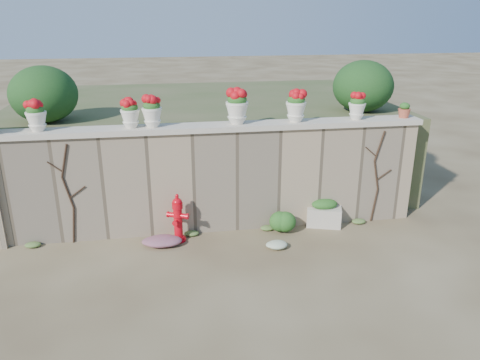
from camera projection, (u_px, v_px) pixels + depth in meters
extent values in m
plane|color=brown|center=(228.00, 274.00, 7.70)|extent=(80.00, 80.00, 0.00)
cube|color=gray|center=(215.00, 180.00, 9.03)|extent=(8.00, 0.40, 2.00)
cube|color=beige|center=(214.00, 127.00, 8.67)|extent=(8.10, 0.52, 0.10)
cube|color=#384C23|center=(201.00, 139.00, 12.00)|extent=(9.00, 6.00, 2.00)
ellipsoid|color=#143814|center=(44.00, 94.00, 9.13)|extent=(1.30, 1.30, 1.10)
ellipsoid|color=#143814|center=(363.00, 86.00, 10.14)|extent=(1.30, 1.30, 1.10)
cylinder|color=black|center=(74.00, 225.00, 8.64)|extent=(0.12, 0.04, 0.70)
cylinder|color=black|center=(68.00, 193.00, 8.42)|extent=(0.17, 0.04, 0.61)
cylinder|color=black|center=(64.00, 161.00, 8.21)|extent=(0.18, 0.04, 0.61)
cylinder|color=black|center=(77.00, 192.00, 8.44)|extent=(0.30, 0.02, 0.22)
cylinder|color=black|center=(55.00, 167.00, 8.22)|extent=(0.25, 0.02, 0.21)
cylinder|color=black|center=(374.00, 205.00, 9.54)|extent=(0.12, 0.04, 0.70)
cylinder|color=black|center=(376.00, 175.00, 9.31)|extent=(0.17, 0.04, 0.61)
cylinder|color=black|center=(380.00, 146.00, 9.11)|extent=(0.18, 0.04, 0.61)
cylinder|color=black|center=(384.00, 175.00, 9.34)|extent=(0.30, 0.02, 0.22)
cylinder|color=black|center=(371.00, 151.00, 9.12)|extent=(0.25, 0.02, 0.21)
cylinder|color=red|center=(179.00, 239.00, 8.82)|extent=(0.26, 0.26, 0.05)
cylinder|color=red|center=(178.00, 222.00, 8.70)|extent=(0.16, 0.16, 0.58)
cylinder|color=red|center=(178.00, 215.00, 8.65)|extent=(0.20, 0.20, 0.04)
cylinder|color=red|center=(177.00, 206.00, 8.58)|extent=(0.20, 0.20, 0.11)
ellipsoid|color=red|center=(177.00, 201.00, 8.55)|extent=(0.18, 0.18, 0.13)
cylinder|color=red|center=(177.00, 197.00, 8.52)|extent=(0.07, 0.07, 0.09)
cylinder|color=red|center=(171.00, 215.00, 8.68)|extent=(0.16, 0.14, 0.09)
cylinder|color=red|center=(185.00, 216.00, 8.62)|extent=(0.16, 0.14, 0.09)
cylinder|color=red|center=(176.00, 222.00, 8.59)|extent=(0.12, 0.12, 0.08)
cube|color=beige|center=(324.00, 216.00, 9.40)|extent=(0.76, 0.58, 0.39)
ellipsoid|color=#1E5119|center=(325.00, 204.00, 9.31)|extent=(0.59, 0.46, 0.20)
ellipsoid|color=#1E5119|center=(282.00, 221.00, 9.02)|extent=(0.57, 0.51, 0.54)
ellipsoid|color=#AF2382|center=(165.00, 239.00, 8.65)|extent=(0.83, 0.55, 0.22)
ellipsoid|color=white|center=(274.00, 243.00, 8.52)|extent=(0.48, 0.39, 0.17)
ellipsoid|color=#1E5119|center=(35.00, 110.00, 8.06)|extent=(0.30, 0.30, 0.18)
ellipsoid|color=red|center=(34.00, 105.00, 8.03)|extent=(0.27, 0.27, 0.19)
ellipsoid|color=#1E5119|center=(130.00, 107.00, 8.30)|extent=(0.29, 0.29, 0.18)
ellipsoid|color=red|center=(129.00, 103.00, 8.28)|extent=(0.26, 0.26, 0.18)
ellipsoid|color=#1E5119|center=(151.00, 106.00, 8.36)|extent=(0.31, 0.31, 0.19)
ellipsoid|color=red|center=(151.00, 101.00, 8.33)|extent=(0.27, 0.27, 0.19)
ellipsoid|color=#1E5119|center=(237.00, 100.00, 8.57)|extent=(0.36, 0.36, 0.22)
ellipsoid|color=red|center=(237.00, 95.00, 8.54)|extent=(0.32, 0.32, 0.23)
ellipsoid|color=#1E5119|center=(296.00, 100.00, 8.75)|extent=(0.33, 0.33, 0.20)
ellipsoid|color=red|center=(296.00, 95.00, 8.73)|extent=(0.29, 0.29, 0.21)
ellipsoid|color=#1E5119|center=(358.00, 101.00, 8.96)|extent=(0.28, 0.28, 0.17)
ellipsoid|color=red|center=(358.00, 98.00, 8.94)|extent=(0.25, 0.25, 0.18)
ellipsoid|color=#1E5119|center=(405.00, 107.00, 9.16)|extent=(0.20, 0.20, 0.14)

